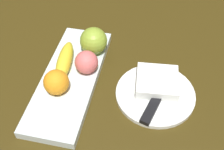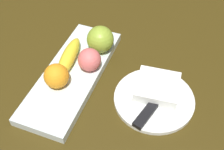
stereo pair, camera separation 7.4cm
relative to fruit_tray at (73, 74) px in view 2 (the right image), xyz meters
The scene contains 9 objects.
ground_plane 0.03m from the fruit_tray, 50.04° to the left, with size 2.40×2.40×0.00m, color #392C0C.
fruit_tray is the anchor object (origin of this frame).
apple 0.13m from the fruit_tray, 19.96° to the right, with size 0.08×0.08×0.08m, color #8DAB33.
banana 0.05m from the fruit_tray, 36.91° to the left, with size 0.15×0.04×0.04m, color yellow.
orange_near_apple 0.07m from the fruit_tray, 165.42° to the left, with size 0.06×0.06×0.06m, color orange.
peach 0.07m from the fruit_tray, 53.93° to the right, with size 0.06×0.06×0.06m, color #E16665.
dinner_plate 0.23m from the fruit_tray, 90.00° to the right, with size 0.21×0.21×0.01m, color white.
folded_napkin 0.23m from the fruit_tray, 83.62° to the right, with size 0.11×0.11×0.03m, color white.
knife 0.23m from the fruit_tray, 100.92° to the right, with size 0.18×0.07×0.01m.
Camera 2 is at (-0.48, -0.31, 0.60)m, focal length 46.55 mm.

